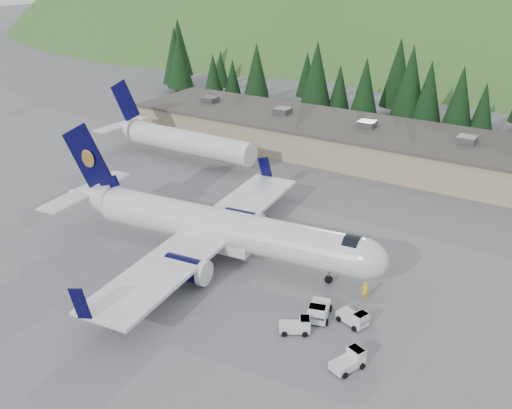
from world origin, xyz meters
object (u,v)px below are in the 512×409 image
object	(u,v)px
second_airliner	(175,139)
baggage_tug_c	(350,360)
ramp_worker	(365,291)
baggage_tug_a	(297,326)
baggage_tug_d	(318,311)
terminal_building	(336,138)
baggage_tug_b	(355,318)
airliner	(216,228)

from	to	relation	value
second_airliner	baggage_tug_c	world-z (taller)	second_airliner
ramp_worker	second_airliner	bearing A→B (deg)	-54.80
baggage_tug_a	baggage_tug_d	distance (m)	2.77
terminal_building	baggage_tug_d	size ratio (longest dim) A/B	19.50
baggage_tug_b	baggage_tug_c	world-z (taller)	baggage_tug_c
second_airliner	ramp_worker	bearing A→B (deg)	-28.11
airliner	second_airliner	distance (m)	32.51
baggage_tug_d	second_airliner	bearing A→B (deg)	-141.69
baggage_tug_a	baggage_tug_d	size ratio (longest dim) A/B	0.80
airliner	baggage_tug_a	world-z (taller)	airliner
second_airliner	terminal_building	xyz separation A→B (m)	(19.91, 16.00, -0.70)
ramp_worker	baggage_tug_c	bearing A→B (deg)	79.11
baggage_tug_c	ramp_worker	xyz separation A→B (m)	(-2.69, 9.52, 0.29)
baggage_tug_d	ramp_worker	world-z (taller)	ramp_worker
baggage_tug_b	ramp_worker	xyz separation A→B (m)	(-0.77, 4.11, 0.30)
second_airliner	baggage_tug_a	distance (m)	47.66
terminal_building	airliner	bearing A→B (deg)	-84.16
terminal_building	baggage_tug_d	world-z (taller)	terminal_building
baggage_tug_c	second_airliner	bearing A→B (deg)	76.43
baggage_tug_b	baggage_tug_c	xyz separation A→B (m)	(1.92, -5.41, 0.00)
baggage_tug_b	terminal_building	size ratio (longest dim) A/B	0.04
baggage_tug_b	ramp_worker	bearing A→B (deg)	119.43
baggage_tug_b	baggage_tug_a	bearing A→B (deg)	-117.27
airliner	baggage_tug_b	size ratio (longest dim) A/B	12.59
second_airliner	airliner	bearing A→B (deg)	-42.90
second_airliner	baggage_tug_b	distance (m)	48.65
baggage_tug_a	terminal_building	xyz separation A→B (m)	(-17.59, 45.28, 2.00)
second_airliner	baggage_tug_a	world-z (taller)	second_airliner
baggage_tug_a	baggage_tug_d	xyz separation A→B (m)	(0.64, 2.69, 0.16)
second_airliner	baggage_tug_b	size ratio (longest dim) A/B	9.06
baggage_tug_b	baggage_tug_c	distance (m)	5.74
airliner	ramp_worker	distance (m)	16.81
baggage_tug_d	ramp_worker	size ratio (longest dim) A/B	1.91
baggage_tug_c	baggage_tug_d	xyz separation A→B (m)	(-4.99, 4.52, 0.13)
baggage_tug_d	ramp_worker	bearing A→B (deg)	138.53
airliner	baggage_tug_d	world-z (taller)	airliner
baggage_tug_d	airliner	bearing A→B (deg)	-124.13
airliner	baggage_tug_c	size ratio (longest dim) A/B	12.42
airliner	baggage_tug_a	size ratio (longest dim) A/B	13.06
baggage_tug_c	ramp_worker	bearing A→B (deg)	38.04
baggage_tug_c	terminal_building	distance (m)	52.56
baggage_tug_a	ramp_worker	world-z (taller)	ramp_worker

